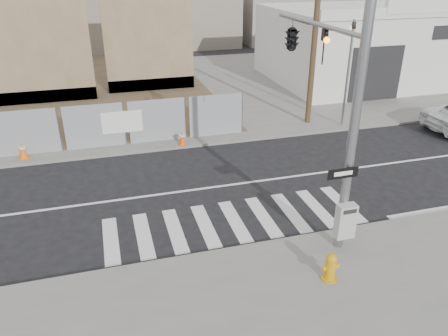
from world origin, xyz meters
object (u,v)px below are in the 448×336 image
object	(u,v)px
signal_pole	(310,69)
auto_shop	(361,44)
fire_hydrant	(330,267)
traffic_cone_d	(182,138)
traffic_cone_c	(23,150)

from	to	relation	value
signal_pole	auto_shop	xyz separation A→B (m)	(11.50, 15.01, -2.25)
fire_hydrant	traffic_cone_d	size ratio (longest dim) A/B	1.14
signal_pole	auto_shop	bearing A→B (deg)	52.54
traffic_cone_c	traffic_cone_d	size ratio (longest dim) A/B	1.06
fire_hydrant	signal_pole	bearing A→B (deg)	58.13
fire_hydrant	traffic_cone_c	size ratio (longest dim) A/B	1.07
traffic_cone_c	traffic_cone_d	world-z (taller)	traffic_cone_c
fire_hydrant	auto_shop	bearing A→B (deg)	38.68
signal_pole	auto_shop	distance (m)	19.04
signal_pole	traffic_cone_d	xyz separation A→B (m)	(-2.92, 6.27, -4.32)
fire_hydrant	traffic_cone_d	xyz separation A→B (m)	(-1.93, 10.32, -0.05)
signal_pole	fire_hydrant	size ratio (longest dim) A/B	8.78
traffic_cone_c	signal_pole	bearing A→B (deg)	-34.35
auto_shop	fire_hydrant	bearing A→B (deg)	-123.25
signal_pole	traffic_cone_d	bearing A→B (deg)	114.99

